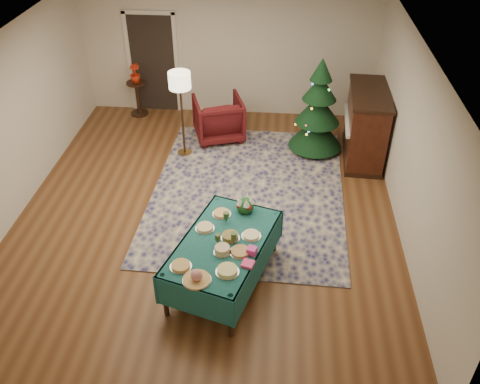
# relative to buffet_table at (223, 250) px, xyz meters

# --- Properties ---
(room_shell) EXTENTS (7.00, 7.00, 7.00)m
(room_shell) POSITION_rel_buffet_table_xyz_m (-0.44, 1.60, 0.78)
(room_shell) COLOR #593319
(room_shell) RESTS_ON ground
(doorway) EXTENTS (1.08, 0.04, 2.16)m
(doorway) POSITION_rel_buffet_table_xyz_m (-2.04, 5.08, 0.53)
(doorway) COLOR black
(doorway) RESTS_ON ground
(rug) EXTENTS (3.31, 4.28, 0.02)m
(rug) POSITION_rel_buffet_table_xyz_m (0.18, 2.13, -0.56)
(rug) COLOR #13154A
(rug) RESTS_ON ground
(buffet_table) EXTENTS (1.54, 2.04, 0.71)m
(buffet_table) POSITION_rel_buffet_table_xyz_m (0.00, 0.00, 0.00)
(buffet_table) COLOR black
(buffet_table) RESTS_ON ground
(platter_0) EXTENTS (0.27, 0.27, 0.04)m
(platter_0) POSITION_rel_buffet_table_xyz_m (-0.46, -0.50, 0.16)
(platter_0) COLOR silver
(platter_0) RESTS_ON buffet_table
(platter_1) EXTENTS (0.35, 0.35, 0.15)m
(platter_1) POSITION_rel_buffet_table_xyz_m (-0.23, -0.71, 0.20)
(platter_1) COLOR silver
(platter_1) RESTS_ON buffet_table
(platter_2) EXTENTS (0.29, 0.29, 0.06)m
(platter_2) POSITION_rel_buffet_table_xyz_m (0.11, -0.55, 0.17)
(platter_2) COLOR silver
(platter_2) RESTS_ON buffet_table
(platter_3) EXTENTS (0.22, 0.22, 0.10)m
(platter_3) POSITION_rel_buffet_table_xyz_m (0.01, -0.21, 0.19)
(platter_3) COLOR silver
(platter_3) RESTS_ON buffet_table
(platter_4) EXTENTS (0.28, 0.28, 0.04)m
(platter_4) POSITION_rel_buffet_table_xyz_m (0.24, -0.19, 0.16)
(platter_4) COLOR silver
(platter_4) RESTS_ON buffet_table
(platter_5) EXTENTS (0.26, 0.26, 0.05)m
(platter_5) POSITION_rel_buffet_table_xyz_m (-0.27, 0.24, 0.16)
(platter_5) COLOR silver
(platter_5) RESTS_ON buffet_table
(platter_6) EXTENTS (0.25, 0.25, 0.07)m
(platter_6) POSITION_rel_buffet_table_xyz_m (0.09, 0.07, 0.17)
(platter_6) COLOR silver
(platter_6) RESTS_ON buffet_table
(platter_7) EXTENTS (0.26, 0.26, 0.04)m
(platter_7) POSITION_rel_buffet_table_xyz_m (0.36, 0.14, 0.16)
(platter_7) COLOR silver
(platter_7) RESTS_ON buffet_table
(platter_8) EXTENTS (0.26, 0.26, 0.04)m
(platter_8) POSITION_rel_buffet_table_xyz_m (-0.08, 0.57, 0.16)
(platter_8) COLOR silver
(platter_8) RESTS_ON buffet_table
(goblet_0) EXTENTS (0.08, 0.08, 0.16)m
(goblet_0) POSITION_rel_buffet_table_xyz_m (-0.00, 0.40, 0.23)
(goblet_0) COLOR #2D471E
(goblet_0) RESTS_ON buffet_table
(goblet_1) EXTENTS (0.08, 0.08, 0.16)m
(goblet_1) POSITION_rel_buffet_table_xyz_m (0.14, -0.01, 0.23)
(goblet_1) COLOR #2D471E
(goblet_1) RESTS_ON buffet_table
(goblet_2) EXTENTS (0.08, 0.08, 0.16)m
(goblet_2) POSITION_rel_buffet_table_xyz_m (-0.06, -0.05, 0.23)
(goblet_2) COLOR #2D471E
(goblet_2) RESTS_ON buffet_table
(napkin_stack) EXTENTS (0.18, 0.18, 0.04)m
(napkin_stack) POSITION_rel_buffet_table_xyz_m (0.35, -0.40, 0.16)
(napkin_stack) COLOR #F74485
(napkin_stack) RESTS_ON buffet_table
(gift_box) EXTENTS (0.14, 0.14, 0.09)m
(gift_box) POSITION_rel_buffet_table_xyz_m (0.38, -0.19, 0.19)
(gift_box) COLOR #E7409F
(gift_box) RESTS_ON buffet_table
(centerpiece) EXTENTS (0.25, 0.26, 0.29)m
(centerpiece) POSITION_rel_buffet_table_xyz_m (0.23, 0.67, 0.26)
(centerpiece) COLOR #1E4C1E
(centerpiece) RESTS_ON buffet_table
(armchair) EXTENTS (1.12, 1.08, 0.93)m
(armchair) POSITION_rel_buffet_table_xyz_m (-0.54, 3.94, -0.10)
(armchair) COLOR #4E1012
(armchair) RESTS_ON ground
(floor_lamp) EXTENTS (0.40, 0.40, 1.63)m
(floor_lamp) POSITION_rel_buffet_table_xyz_m (-1.12, 3.27, 0.82)
(floor_lamp) COLOR #A57F3F
(floor_lamp) RESTS_ON ground
(side_table) EXTENTS (0.41, 0.41, 0.74)m
(side_table) POSITION_rel_buffet_table_xyz_m (-2.37, 4.80, -0.21)
(side_table) COLOR black
(side_table) RESTS_ON ground
(potted_plant) EXTENTS (0.22, 0.39, 0.22)m
(potted_plant) POSITION_rel_buffet_table_xyz_m (-2.37, 4.80, 0.28)
(potted_plant) COLOR red
(potted_plant) RESTS_ON side_table
(christmas_tree) EXTENTS (1.05, 1.05, 1.83)m
(christmas_tree) POSITION_rel_buffet_table_xyz_m (1.35, 3.63, 0.26)
(christmas_tree) COLOR black
(christmas_tree) RESTS_ON ground
(piano) EXTENTS (0.80, 1.57, 1.32)m
(piano) POSITION_rel_buffet_table_xyz_m (2.22, 3.44, 0.08)
(piano) COLOR black
(piano) RESTS_ON ground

